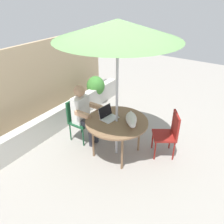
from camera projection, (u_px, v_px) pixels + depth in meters
The scene contains 11 objects.
ground_plane at pixel (116, 153), 4.41m from camera, with size 14.00×14.00×0.00m, color gray.
fence_back at pixel (31, 85), 5.07m from camera, with size 4.95×0.08×1.78m, color tan.
planter_wall_low at pixel (58, 119), 5.03m from camera, with size 4.46×0.20×0.49m, color beige.
patio_table at pixel (117, 123), 4.08m from camera, with size 1.13×1.13×0.73m.
patio_umbrella at pixel (118, 30), 3.30m from camera, with size 1.94×1.94×2.43m.
chair_occupied at pixel (78, 117), 4.61m from camera, with size 0.40×0.40×0.87m.
chair_empty at pixel (169, 132), 4.14m from camera, with size 0.55×0.55×0.87m.
person_seated at pixel (83, 111), 4.45m from camera, with size 0.48×0.48×1.21m.
laptop at pixel (107, 115), 4.12m from camera, with size 0.33×0.29×0.21m.
cat at pixel (131, 120), 3.93m from camera, with size 0.57×0.39×0.17m.
potted_plant_near_fence at pixel (96, 88), 6.05m from camera, with size 0.48×0.48×0.77m.
Camera 1 is at (-2.93, -1.84, 2.85)m, focal length 36.53 mm.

